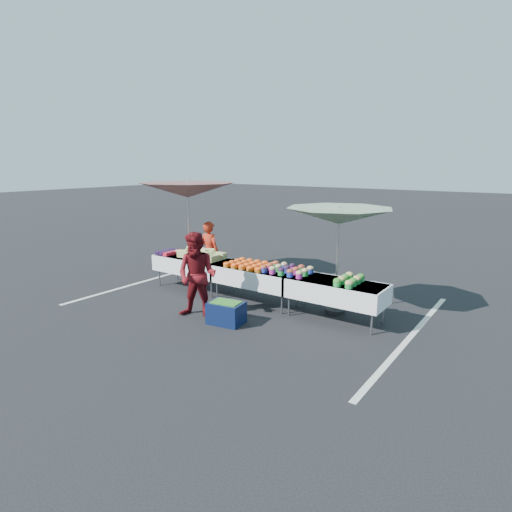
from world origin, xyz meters
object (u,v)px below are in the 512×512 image
Objects in this scene: table_left at (193,264)px; storage_bin at (226,312)px; table_right at (336,290)px; vendor at (210,252)px; table_center at (256,276)px; umbrella_right at (339,217)px; umbrella_left at (188,191)px; customer at (197,276)px.

table_left is 2.72× the size of storage_bin.
table_right is 1.24× the size of vendor.
table_right is at bearing 31.36° from storage_bin.
table_center is 0.86× the size of umbrella_right.
table_right reaches higher than storage_bin.
table_left is 1.88m from umbrella_left.
umbrella_right reaches higher than table_right.
vendor is at bearing 4.85° from umbrella_left.
umbrella_right is at bearing 177.19° from vendor.
table_right is 0.86× the size of umbrella_right.
umbrella_left reaches higher than table_right.
storage_bin is at bearing -32.38° from table_left.
vendor reaches higher than table_center.
vendor is 0.62× the size of umbrella_left.
vendor is (-1.88, 0.69, 0.17)m from table_center.
umbrella_right reaches higher than table_left.
customer is 0.67× the size of umbrella_left.
customer is 2.88m from umbrella_right.
table_center is 2.12m from umbrella_right.
table_center is 1.00× the size of table_right.
table_left is at bearing 180.00° from table_center.
storage_bin is at bearing 138.81° from vendor.
umbrella_right is at bearing 24.83° from customer.
vendor is 0.91× the size of customer.
storage_bin is (-1.55, -1.30, -0.37)m from table_right.
table_right is at bearing 0.00° from table_left.
table_right is 2.06m from storage_bin.
table_left reaches higher than storage_bin.
customer is (-2.19, -1.36, 0.24)m from table_right.
table_center is at bearing -166.20° from umbrella_right.
table_left is at bearing -173.35° from umbrella_right.
vendor is (-3.68, 0.69, 0.17)m from table_right.
storage_bin is (2.05, -1.30, -0.37)m from table_left.
table_center is at bearing 180.00° from table_right.
table_right is (3.60, 0.00, 0.00)m from table_left.
table_right is 3.74m from vendor.
customer is at bearing -43.49° from umbrella_left.
vendor is at bearing 109.72° from customer.
umbrella_right is (3.50, -0.29, 1.14)m from vendor.
table_right is at bearing 0.00° from table_center.
umbrella_right is 3.15× the size of storage_bin.
umbrella_right reaches higher than customer.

